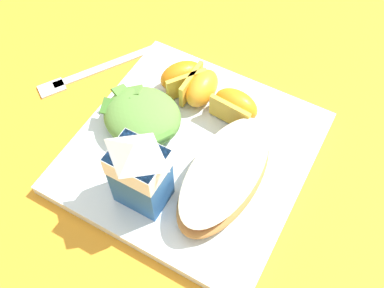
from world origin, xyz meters
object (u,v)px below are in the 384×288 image
(cheesy_pizza_bread, at_px, (225,175))
(milk_carton, at_px, (139,170))
(green_salad_pile, at_px, (142,116))
(orange_wedge_rear, at_px, (182,77))
(orange_wedge_front, at_px, (235,106))
(white_plate, at_px, (192,152))
(orange_wedge_middle, at_px, (201,88))
(metal_fork, at_px, (93,71))

(cheesy_pizza_bread, relative_size, milk_carton, 1.57)
(green_salad_pile, relative_size, orange_wedge_rear, 1.52)
(cheesy_pizza_bread, height_order, orange_wedge_rear, orange_wedge_rear)
(orange_wedge_front, distance_m, orange_wedge_rear, 0.08)
(white_plate, distance_m, green_salad_pile, 0.08)
(green_salad_pile, bearing_deg, orange_wedge_rear, -97.96)
(orange_wedge_middle, xyz_separation_m, metal_fork, (0.17, 0.02, -0.03))
(orange_wedge_rear, bearing_deg, orange_wedge_front, 173.45)
(white_plate, height_order, green_salad_pile, green_salad_pile)
(milk_carton, relative_size, metal_fork, 0.65)
(orange_wedge_middle, relative_size, orange_wedge_rear, 0.87)
(white_plate, height_order, orange_wedge_front, orange_wedge_front)
(green_salad_pile, distance_m, milk_carton, 0.11)
(white_plate, distance_m, milk_carton, 0.11)
(cheesy_pizza_bread, height_order, orange_wedge_front, orange_wedge_front)
(cheesy_pizza_bread, xyz_separation_m, milk_carton, (0.07, 0.06, 0.04))
(cheesy_pizza_bread, relative_size, orange_wedge_rear, 2.48)
(white_plate, bearing_deg, cheesy_pizza_bread, 157.20)
(white_plate, bearing_deg, metal_fork, -15.57)
(cheesy_pizza_bread, bearing_deg, green_salad_pile, -10.50)
(green_salad_pile, distance_m, metal_fork, 0.14)
(white_plate, height_order, orange_wedge_middle, orange_wedge_middle)
(green_salad_pile, bearing_deg, white_plate, -179.99)
(milk_carton, xyz_separation_m, orange_wedge_front, (-0.04, -0.16, -0.04))
(white_plate, xyz_separation_m, cheesy_pizza_bread, (-0.06, 0.02, 0.03))
(orange_wedge_front, bearing_deg, green_salad_pile, 37.20)
(white_plate, relative_size, orange_wedge_rear, 4.02)
(orange_wedge_middle, bearing_deg, white_plate, 111.01)
(white_plate, bearing_deg, orange_wedge_front, -107.78)
(white_plate, xyz_separation_m, milk_carton, (0.02, 0.08, 0.07))
(orange_wedge_front, relative_size, metal_fork, 0.37)
(orange_wedge_middle, distance_m, metal_fork, 0.17)
(cheesy_pizza_bread, xyz_separation_m, orange_wedge_rear, (0.12, -0.11, 0.00))
(orange_wedge_rear, bearing_deg, orange_wedge_middle, 171.88)
(metal_fork, bearing_deg, cheesy_pizza_bread, 162.75)
(milk_carton, distance_m, orange_wedge_middle, 0.17)
(green_salad_pile, bearing_deg, orange_wedge_middle, -118.63)
(milk_carton, relative_size, orange_wedge_front, 1.74)
(metal_fork, bearing_deg, orange_wedge_middle, -172.16)
(orange_wedge_front, height_order, orange_wedge_middle, same)
(milk_carton, bearing_deg, orange_wedge_rear, -75.19)
(orange_wedge_middle, bearing_deg, orange_wedge_rear, -8.12)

